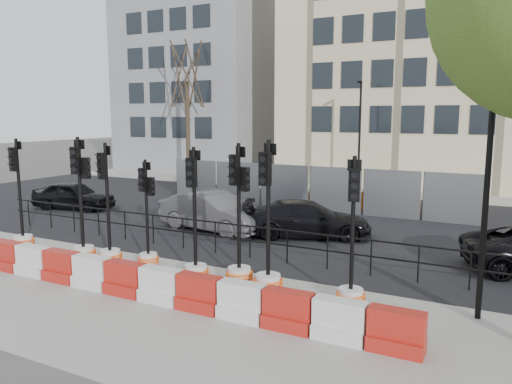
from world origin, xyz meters
The scene contains 23 objects.
ground centered at (0.00, 0.00, 0.00)m, with size 120.00×120.00×0.00m, color #51514C.
sidewalk_near centered at (0.00, -3.00, 0.01)m, with size 40.00×6.00×0.02m, color gray.
road centered at (0.00, 7.00, 0.01)m, with size 40.00×14.00×0.03m, color black.
sidewalk_far centered at (0.00, 16.00, 0.01)m, with size 40.00×4.00×0.02m, color gray.
building_grey centered at (-14.00, 21.99, 7.00)m, with size 11.00×9.06×14.00m.
building_cream centered at (2.00, 21.99, 9.00)m, with size 15.00×10.06×18.00m.
kerb_railing centered at (0.00, 1.20, 0.69)m, with size 18.00×0.04×1.00m.
heras_fencing centered at (0.57, 9.86, 0.65)m, with size 14.33×1.72×2.00m.
lamp_post_far centered at (0.50, 14.98, 3.22)m, with size 0.12×0.56×6.00m.
lamp_post_near centered at (7.50, -0.52, 3.22)m, with size 0.12×0.56×6.00m.
tree_bare_far centered at (-11.00, 15.50, 6.65)m, with size 2.00×2.00×9.00m.
barrier_row centered at (0.00, -2.80, 0.37)m, with size 13.60×0.50×0.80m.
traffic_signal_a centered at (-5.74, -1.14, 0.72)m, with size 0.69×0.69×3.50m.
traffic_signal_b centered at (-2.96, -1.26, 0.86)m, with size 0.71×0.71×3.61m.
traffic_signal_c centered at (-2.08, -1.14, 0.71)m, with size 0.68×0.68×3.45m.
traffic_signal_d centered at (-0.98, -0.78, 0.72)m, with size 0.59×0.59×3.01m.
traffic_signal_e centered at (0.90, -1.20, 0.71)m, with size 0.68×0.68×3.43m.
traffic_signal_f centered at (2.02, -0.91, 0.84)m, with size 0.70×0.70×3.54m.
traffic_signal_g centered at (2.91, -1.11, 0.75)m, with size 0.72×0.72×3.65m.
traffic_signal_h centered at (4.94, -1.05, 0.69)m, with size 0.66×0.66×3.35m.
car_a centered at (-9.48, 4.40, 0.63)m, with size 3.93×2.21×1.26m, color black.
car_b centered at (-1.66, 3.73, 0.72)m, with size 4.55×2.27×1.43m, color #4B4B50.
car_c centered at (1.73, 4.42, 0.64)m, with size 4.74×3.26×1.27m, color black.
Camera 1 is at (7.94, -11.40, 4.22)m, focal length 35.00 mm.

